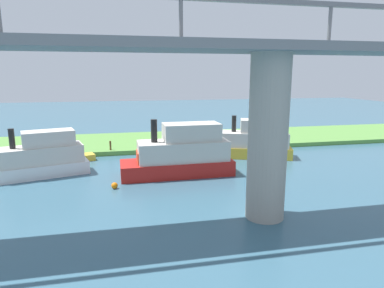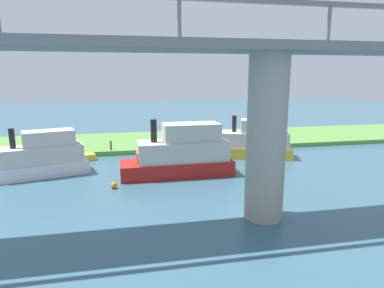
{
  "view_description": "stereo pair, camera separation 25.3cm",
  "coord_description": "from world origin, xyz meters",
  "px_view_note": "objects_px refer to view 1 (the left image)",
  "views": [
    {
      "loc": [
        5.3,
        36.35,
        8.63
      ],
      "look_at": [
        -1.38,
        5.0,
        2.0
      ],
      "focal_mm": 31.25,
      "sensor_mm": 36.0,
      "label": 1
    },
    {
      "loc": [
        5.06,
        36.4,
        8.63
      ],
      "look_at": [
        -1.38,
        5.0,
        2.0
      ],
      "focal_mm": 31.25,
      "sensor_mm": 36.0,
      "label": 2
    }
  ],
  "objects_px": {
    "mooring_post": "(110,145)",
    "motorboat_white": "(181,154)",
    "motorboat_red": "(72,157)",
    "riverboat_paddlewheel": "(40,158)",
    "person_on_bank": "(172,139)",
    "bridge_pylon": "(268,139)",
    "skiff_small": "(253,142)",
    "pontoon_yellow": "(170,157)",
    "marker_buoy": "(115,186)"
  },
  "relations": [
    {
      "from": "marker_buoy",
      "to": "person_on_bank",
      "type": "bearing_deg",
      "value": -116.39
    },
    {
      "from": "person_on_bank",
      "to": "motorboat_white",
      "type": "xyz_separation_m",
      "value": [
        0.75,
        10.35,
        0.64
      ]
    },
    {
      "from": "motorboat_white",
      "to": "skiff_small",
      "type": "distance_m",
      "value": 9.96
    },
    {
      "from": "bridge_pylon",
      "to": "skiff_small",
      "type": "distance_m",
      "value": 16.05
    },
    {
      "from": "motorboat_red",
      "to": "skiff_small",
      "type": "bearing_deg",
      "value": 174.7
    },
    {
      "from": "marker_buoy",
      "to": "motorboat_red",
      "type": "bearing_deg",
      "value": -64.98
    },
    {
      "from": "mooring_post",
      "to": "pontoon_yellow",
      "type": "bearing_deg",
      "value": 140.69
    },
    {
      "from": "bridge_pylon",
      "to": "marker_buoy",
      "type": "height_order",
      "value": "bridge_pylon"
    },
    {
      "from": "bridge_pylon",
      "to": "riverboat_paddlewheel",
      "type": "distance_m",
      "value": 19.98
    },
    {
      "from": "skiff_small",
      "to": "mooring_post",
      "type": "bearing_deg",
      "value": -16.0
    },
    {
      "from": "person_on_bank",
      "to": "pontoon_yellow",
      "type": "height_order",
      "value": "person_on_bank"
    },
    {
      "from": "bridge_pylon",
      "to": "motorboat_red",
      "type": "xyz_separation_m",
      "value": [
        13.48,
        -16.55,
        -4.45
      ]
    },
    {
      "from": "person_on_bank",
      "to": "marker_buoy",
      "type": "height_order",
      "value": "person_on_bank"
    },
    {
      "from": "marker_buoy",
      "to": "pontoon_yellow",
      "type": "bearing_deg",
      "value": -127.68
    },
    {
      "from": "motorboat_white",
      "to": "riverboat_paddlewheel",
      "type": "relative_size",
      "value": 1.1
    },
    {
      "from": "motorboat_white",
      "to": "person_on_bank",
      "type": "bearing_deg",
      "value": -94.17
    },
    {
      "from": "skiff_small",
      "to": "motorboat_white",
      "type": "bearing_deg",
      "value": 29.32
    },
    {
      "from": "mooring_post",
      "to": "marker_buoy",
      "type": "relative_size",
      "value": 2.02
    },
    {
      "from": "skiff_small",
      "to": "riverboat_paddlewheel",
      "type": "xyz_separation_m",
      "value": [
        20.69,
        2.64,
        -0.04
      ]
    },
    {
      "from": "riverboat_paddlewheel",
      "to": "person_on_bank",
      "type": "bearing_deg",
      "value": -147.57
    },
    {
      "from": "mooring_post",
      "to": "riverboat_paddlewheel",
      "type": "bearing_deg",
      "value": 50.31
    },
    {
      "from": "motorboat_white",
      "to": "motorboat_red",
      "type": "relative_size",
      "value": 2.24
    },
    {
      "from": "pontoon_yellow",
      "to": "motorboat_white",
      "type": "bearing_deg",
      "value": 94.35
    },
    {
      "from": "pontoon_yellow",
      "to": "bridge_pylon",
      "type": "bearing_deg",
      "value": 104.95
    },
    {
      "from": "motorboat_white",
      "to": "marker_buoy",
      "type": "bearing_deg",
      "value": 24.88
    },
    {
      "from": "pontoon_yellow",
      "to": "motorboat_red",
      "type": "bearing_deg",
      "value": -13.41
    },
    {
      "from": "bridge_pylon",
      "to": "pontoon_yellow",
      "type": "bearing_deg",
      "value": -75.05
    },
    {
      "from": "person_on_bank",
      "to": "mooring_post",
      "type": "relative_size",
      "value": 1.37
    },
    {
      "from": "motorboat_white",
      "to": "skiff_small",
      "type": "xyz_separation_m",
      "value": [
        -8.68,
        -4.88,
        -0.2
      ]
    },
    {
      "from": "motorboat_red",
      "to": "riverboat_paddlewheel",
      "type": "xyz_separation_m",
      "value": [
        2.0,
        4.38,
        1.1
      ]
    },
    {
      "from": "motorboat_red",
      "to": "riverboat_paddlewheel",
      "type": "relative_size",
      "value": 0.49
    },
    {
      "from": "pontoon_yellow",
      "to": "riverboat_paddlewheel",
      "type": "bearing_deg",
      "value": 10.03
    },
    {
      "from": "mooring_post",
      "to": "motorboat_white",
      "type": "distance_m",
      "value": 11.13
    },
    {
      "from": "bridge_pylon",
      "to": "skiff_small",
      "type": "relative_size",
      "value": 1.08
    },
    {
      "from": "marker_buoy",
      "to": "motorboat_white",
      "type": "bearing_deg",
      "value": -155.12
    },
    {
      "from": "person_on_bank",
      "to": "marker_buoy",
      "type": "distance_m",
      "value": 14.53
    },
    {
      "from": "bridge_pylon",
      "to": "motorboat_red",
      "type": "height_order",
      "value": "bridge_pylon"
    },
    {
      "from": "bridge_pylon",
      "to": "riverboat_paddlewheel",
      "type": "xyz_separation_m",
      "value": [
        15.49,
        -12.18,
        -3.35
      ]
    },
    {
      "from": "person_on_bank",
      "to": "motorboat_red",
      "type": "bearing_deg",
      "value": 19.14
    },
    {
      "from": "person_on_bank",
      "to": "motorboat_red",
      "type": "xyz_separation_m",
      "value": [
        10.76,
        3.74,
        -0.71
      ]
    },
    {
      "from": "person_on_bank",
      "to": "marker_buoy",
      "type": "bearing_deg",
      "value": 63.61
    },
    {
      "from": "riverboat_paddlewheel",
      "to": "marker_buoy",
      "type": "distance_m",
      "value": 8.1
    },
    {
      "from": "person_on_bank",
      "to": "pontoon_yellow",
      "type": "xyz_separation_m",
      "value": [
        1.08,
        6.04,
        -0.66
      ]
    },
    {
      "from": "motorboat_white",
      "to": "riverboat_paddlewheel",
      "type": "xyz_separation_m",
      "value": [
        12.01,
        -2.24,
        -0.25
      ]
    },
    {
      "from": "motorboat_red",
      "to": "bridge_pylon",
      "type": "bearing_deg",
      "value": 129.17
    },
    {
      "from": "bridge_pylon",
      "to": "person_on_bank",
      "type": "distance_m",
      "value": 20.81
    },
    {
      "from": "pontoon_yellow",
      "to": "motorboat_red",
      "type": "xyz_separation_m",
      "value": [
        9.68,
        -2.31,
        -0.05
      ]
    },
    {
      "from": "person_on_bank",
      "to": "pontoon_yellow",
      "type": "distance_m",
      "value": 6.18
    },
    {
      "from": "motorboat_red",
      "to": "riverboat_paddlewheel",
      "type": "bearing_deg",
      "value": 65.43
    },
    {
      "from": "bridge_pylon",
      "to": "motorboat_red",
      "type": "bearing_deg",
      "value": -50.83
    }
  ]
}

